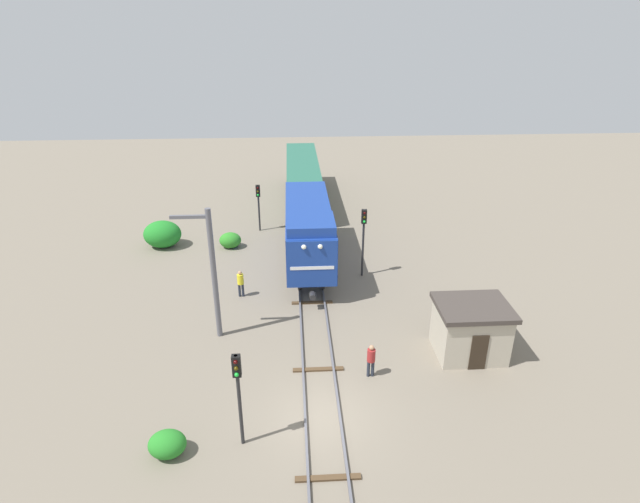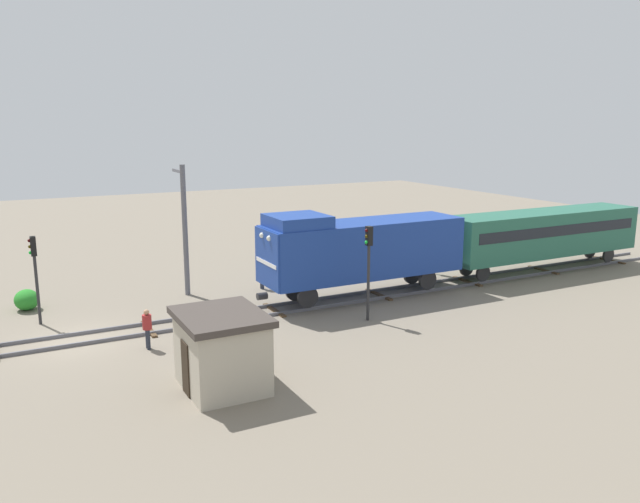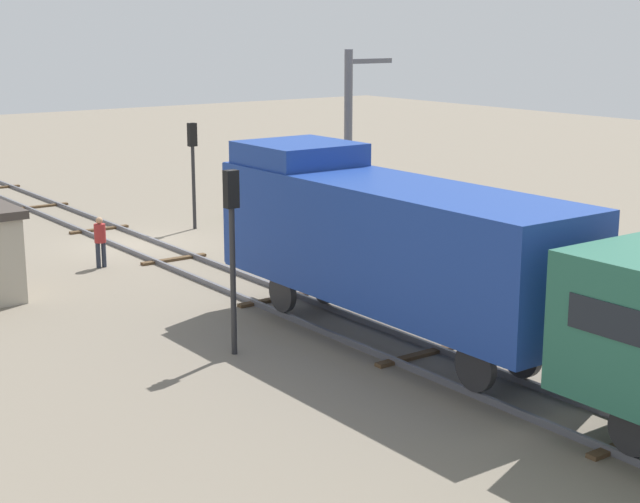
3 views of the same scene
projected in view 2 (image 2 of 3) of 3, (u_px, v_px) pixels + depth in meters
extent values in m
plane|color=#756B5B|center=(76.00, 341.00, 26.89)|extent=(111.63, 111.63, 0.00)
cube|color=#595960|center=(74.00, 334.00, 27.49)|extent=(0.10, 74.42, 0.16)
cube|color=#595960|center=(78.00, 344.00, 26.25)|extent=(0.10, 74.42, 0.16)
cube|color=#4C3823|center=(149.00, 329.00, 28.29)|extent=(2.40, 0.24, 0.09)
cube|color=#4C3823|center=(274.00, 310.00, 31.10)|extent=(2.40, 0.24, 0.09)
cube|color=#4C3823|center=(379.00, 295.00, 33.92)|extent=(2.40, 0.24, 0.09)
cube|color=#4C3823|center=(467.00, 281.00, 36.74)|extent=(2.40, 0.24, 0.09)
cube|color=#4C3823|center=(543.00, 270.00, 39.55)|extent=(2.40, 0.24, 0.09)
cube|color=#4C3823|center=(609.00, 260.00, 42.37)|extent=(2.40, 0.24, 0.09)
cube|color=navy|center=(364.00, 248.00, 32.92)|extent=(2.90, 11.00, 2.90)
cube|color=navy|center=(297.00, 221.00, 30.79)|extent=(2.75, 2.80, 0.60)
cube|color=navy|center=(267.00, 259.00, 30.40)|extent=(2.84, 0.10, 2.84)
cube|color=white|center=(266.00, 263.00, 30.43)|extent=(2.46, 0.06, 0.20)
sphere|color=white|center=(262.00, 235.00, 30.55)|extent=(0.28, 0.28, 0.28)
sphere|color=white|center=(269.00, 238.00, 29.77)|extent=(0.28, 0.28, 0.28)
cylinder|color=#262628|center=(262.00, 296.00, 30.64)|extent=(0.36, 0.50, 0.36)
cylinder|color=#262628|center=(295.00, 290.00, 32.28)|extent=(0.18, 1.10, 1.10)
cylinder|color=#262628|center=(308.00, 297.00, 31.03)|extent=(0.18, 1.10, 1.10)
cylinder|color=#262628|center=(412.00, 274.00, 35.64)|extent=(0.18, 1.10, 1.10)
cylinder|color=#262628|center=(428.00, 280.00, 34.39)|extent=(0.18, 1.10, 1.10)
cube|color=#26604C|center=(543.00, 233.00, 38.92)|extent=(2.80, 14.00, 2.70)
cube|color=black|center=(543.00, 227.00, 38.85)|extent=(2.84, 12.88, 0.64)
cylinder|color=#262628|center=(466.00, 268.00, 37.47)|extent=(0.16, 0.96, 0.96)
cylinder|color=#262628|center=(483.00, 273.00, 36.22)|extent=(0.16, 0.96, 0.96)
cylinder|color=#262628|center=(590.00, 251.00, 42.37)|extent=(0.16, 0.96, 0.96)
cylinder|color=#262628|center=(608.00, 255.00, 41.13)|extent=(0.16, 0.96, 0.96)
cylinder|color=#262628|center=(37.00, 281.00, 28.69)|extent=(0.14, 0.14, 4.17)
cube|color=black|center=(33.00, 246.00, 28.36)|extent=(0.32, 0.24, 0.90)
sphere|color=#390606|center=(29.00, 241.00, 28.24)|extent=(0.16, 0.16, 0.16)
sphere|color=#3C3306|center=(30.00, 247.00, 28.30)|extent=(0.16, 0.16, 0.16)
sphere|color=green|center=(30.00, 253.00, 28.35)|extent=(0.16, 0.16, 0.16)
cylinder|color=#262628|center=(368.00, 274.00, 29.23)|extent=(0.14, 0.14, 4.53)
cube|color=black|center=(369.00, 236.00, 28.86)|extent=(0.32, 0.24, 0.90)
sphere|color=#390606|center=(367.00, 230.00, 28.74)|extent=(0.16, 0.16, 0.16)
sphere|color=#3C3306|center=(366.00, 236.00, 28.80)|extent=(0.16, 0.16, 0.16)
sphere|color=green|center=(366.00, 242.00, 28.85)|extent=(0.16, 0.16, 0.16)
cylinder|color=#262628|center=(419.00, 242.00, 39.08)|extent=(0.14, 0.14, 3.71)
cube|color=black|center=(420.00, 220.00, 38.79)|extent=(0.32, 0.24, 0.90)
sphere|color=#390606|center=(418.00, 216.00, 38.67)|extent=(0.16, 0.16, 0.16)
sphere|color=#3C3306|center=(418.00, 220.00, 38.73)|extent=(0.16, 0.16, 0.16)
sphere|color=green|center=(418.00, 225.00, 38.78)|extent=(0.16, 0.16, 0.16)
cylinder|color=#262B38|center=(147.00, 338.00, 25.96)|extent=(0.15, 0.15, 0.85)
cylinder|color=#262B38|center=(148.00, 340.00, 25.79)|extent=(0.15, 0.15, 0.85)
cylinder|color=maroon|center=(147.00, 322.00, 25.72)|extent=(0.38, 0.38, 0.62)
sphere|color=tan|center=(146.00, 312.00, 25.64)|extent=(0.23, 0.23, 0.23)
cylinder|color=#262B38|center=(261.00, 281.00, 35.24)|extent=(0.15, 0.15, 0.85)
cylinder|color=#262B38|center=(263.00, 282.00, 35.07)|extent=(0.15, 0.15, 0.85)
cylinder|color=yellow|center=(262.00, 269.00, 35.01)|extent=(0.38, 0.38, 0.62)
sphere|color=tan|center=(262.00, 262.00, 34.92)|extent=(0.23, 0.23, 0.23)
cylinder|color=#595960|center=(185.00, 231.00, 33.37)|extent=(0.28, 0.28, 7.07)
cube|color=#595960|center=(178.00, 171.00, 33.51)|extent=(1.80, 0.16, 0.16)
cube|color=#B2A893|center=(222.00, 354.00, 21.96)|extent=(3.20, 2.60, 2.50)
cube|color=#3F3833|center=(221.00, 317.00, 21.68)|extent=(3.50, 2.90, 0.24)
cube|color=#2D2319|center=(185.00, 368.00, 21.42)|extent=(0.80, 0.06, 1.90)
ellipsoid|color=#2E8426|center=(359.00, 261.00, 39.61)|extent=(1.57, 1.29, 1.15)
ellipsoid|color=#267F26|center=(27.00, 300.00, 31.23)|extent=(1.44, 1.17, 1.04)
ellipsoid|color=#207D26|center=(329.00, 241.00, 44.00)|extent=(2.70, 2.21, 1.96)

